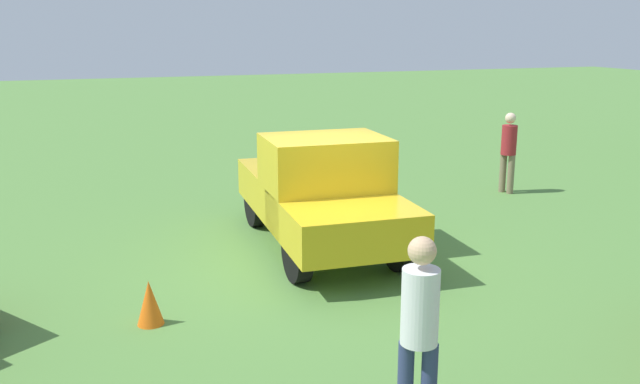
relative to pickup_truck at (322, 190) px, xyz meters
The scene contains 5 objects.
ground_plane 1.29m from the pickup_truck, 15.05° to the right, with size 80.00×80.00×0.00m, color #54843D.
pickup_truck is the anchor object (origin of this frame).
person_bystander 5.24m from the pickup_truck, 10.96° to the right, with size 0.44×0.44×1.82m.
person_visitor 5.44m from the pickup_truck, 113.44° to the left, with size 0.42×0.42×1.72m.
traffic_cone 3.62m from the pickup_truck, 55.34° to the right, with size 0.32×0.32×0.55m, color orange.
Camera 1 is at (8.96, -3.33, 3.49)m, focal length 38.01 mm.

